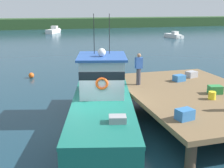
{
  "coord_description": "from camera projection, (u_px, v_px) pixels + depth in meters",
  "views": [
    {
      "loc": [
        -2.43,
        -11.2,
        5.07
      ],
      "look_at": [
        1.2,
        1.71,
        1.4
      ],
      "focal_mm": 45.04,
      "sensor_mm": 36.0,
      "label": 1
    }
  ],
  "objects": [
    {
      "name": "ground_plane",
      "position": [
        96.0,
        126.0,
        12.37
      ],
      "size": [
        200.0,
        200.0,
        0.0
      ],
      "primitive_type": "plane",
      "color": "#193847"
    },
    {
      "name": "dock",
      "position": [
        194.0,
        94.0,
        13.34
      ],
      "size": [
        6.0,
        9.0,
        1.2
      ],
      "color": "#4C3D2D",
      "rests_on": "ground"
    },
    {
      "name": "main_fishing_boat",
      "position": [
        102.0,
        102.0,
        12.43
      ],
      "size": [
        4.41,
        9.95,
        4.8
      ],
      "color": "#196B5B",
      "rests_on": "ground"
    },
    {
      "name": "crate_stack_near_edge",
      "position": [
        191.0,
        74.0,
        16.04
      ],
      "size": [
        0.7,
        0.59,
        0.35
      ],
      "primitive_type": "cube",
      "rotation": [
        0.0,
        0.0,
        0.28
      ],
      "color": "#9E9EA3",
      "rests_on": "dock"
    },
    {
      "name": "crate_single_by_cleat",
      "position": [
        179.0,
        78.0,
        15.21
      ],
      "size": [
        0.69,
        0.57,
        0.34
      ],
      "primitive_type": "cube",
      "rotation": [
        0.0,
        0.0,
        0.23
      ],
      "color": "#3370B2",
      "rests_on": "dock"
    },
    {
      "name": "crate_single_far",
      "position": [
        185.0,
        114.0,
        9.98
      ],
      "size": [
        0.68,
        0.55,
        0.39
      ],
      "primitive_type": "cube",
      "rotation": [
        0.0,
        0.0,
        0.21
      ],
      "color": "#3370B2",
      "rests_on": "dock"
    },
    {
      "name": "crate_stack_mid_dock",
      "position": [
        215.0,
        90.0,
        12.99
      ],
      "size": [
        0.67,
        0.55,
        0.38
      ],
      "primitive_type": "cube",
      "rotation": [
        0.0,
        0.0,
        -0.19
      ],
      "color": "#2D8442",
      "rests_on": "dock"
    },
    {
      "name": "bait_bucket",
      "position": [
        212.0,
        95.0,
        12.2
      ],
      "size": [
        0.32,
        0.32,
        0.34
      ],
      "primitive_type": "cylinder",
      "color": "yellow",
      "rests_on": "dock"
    },
    {
      "name": "deckhand_by_the_boat",
      "position": [
        139.0,
        68.0,
        14.32
      ],
      "size": [
        0.36,
        0.22,
        1.63
      ],
      "color": "#383842",
      "rests_on": "dock"
    },
    {
      "name": "moored_boat_off_the_point",
      "position": [
        174.0,
        36.0,
        48.21
      ],
      "size": [
        1.72,
        4.48,
        1.12
      ],
      "color": "white",
      "rests_on": "ground"
    },
    {
      "name": "moored_boat_far_right",
      "position": [
        54.0,
        31.0,
        56.97
      ],
      "size": [
        3.5,
        5.49,
        1.42
      ],
      "color": "silver",
      "rests_on": "ground"
    },
    {
      "name": "mooring_buoy_inshore",
      "position": [
        31.0,
        75.0,
        20.79
      ],
      "size": [
        0.4,
        0.4,
        0.4
      ],
      "primitive_type": "sphere",
      "color": "#EA5B19",
      "rests_on": "ground"
    },
    {
      "name": "far_shoreline",
      "position": [
        42.0,
        23.0,
        69.62
      ],
      "size": [
        120.0,
        8.0,
        2.4
      ],
      "primitive_type": "cube",
      "color": "#284723",
      "rests_on": "ground"
    }
  ]
}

